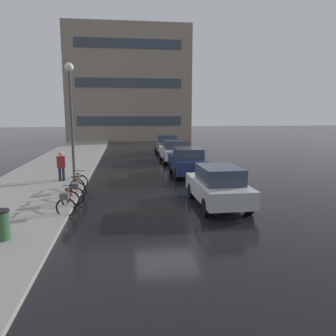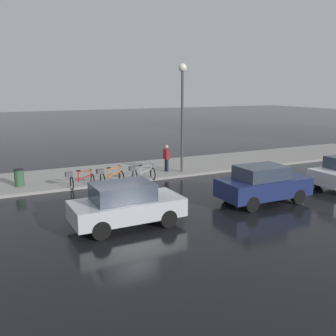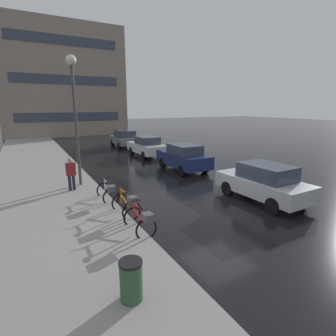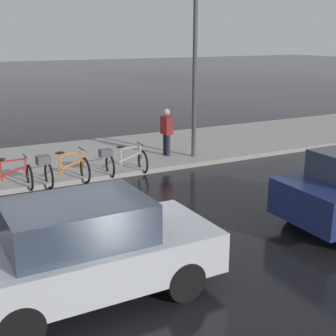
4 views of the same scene
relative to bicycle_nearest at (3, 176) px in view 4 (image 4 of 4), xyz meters
name	(u,v)px [view 4 (image 4 of 4)]	position (x,y,z in m)	size (l,w,h in m)	color
ground_plane	(74,243)	(3.69, 0.72, -0.49)	(140.00, 140.00, 0.00)	black
sidewalk_kerb	(273,135)	(-2.31, 10.72, -0.42)	(4.80, 60.00, 0.14)	gray
bicycle_nearest	(3,176)	(0.00, 0.00, 0.00)	(0.70, 1.34, 0.96)	black
bicycle_second	(62,169)	(0.10, 1.50, 0.01)	(0.78, 1.35, 0.99)	black
bicycle_third	(122,160)	(-0.06, 3.28, -0.01)	(0.71, 1.34, 0.92)	black
car_silver	(86,249)	(5.72, 0.35, 0.31)	(1.86, 4.00, 1.59)	#B2B5BA
pedestrian	(167,131)	(-1.17, 5.31, 0.45)	(0.42, 0.27, 1.67)	#1E2333
streetlamp	(195,23)	(-0.66, 6.03, 3.79)	(0.46, 0.46, 6.14)	#424247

